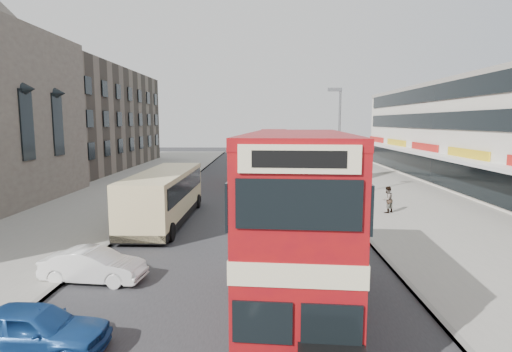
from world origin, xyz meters
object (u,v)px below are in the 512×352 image
(street_lamp, at_px, (338,135))
(car_left_near, at_px, (33,329))
(cyclist, at_px, (298,185))
(pedestrian_far, at_px, (336,168))
(bus_second, at_px, (274,157))
(pedestrian_near, at_px, (387,199))
(car_right_c, at_px, (303,168))
(bus_main, at_px, (297,227))
(coach, at_px, (165,195))
(car_left_front, at_px, (94,265))
(car_right_b, at_px, (316,182))
(car_right_a, at_px, (315,199))

(street_lamp, bearing_deg, car_left_near, -118.46)
(cyclist, bearing_deg, pedestrian_far, 59.91)
(bus_second, distance_m, pedestrian_near, 14.50)
(car_left_near, distance_m, car_right_c, 37.71)
(pedestrian_far, distance_m, cyclist, 11.34)
(bus_main, distance_m, pedestrian_near, 15.34)
(coach, relative_size, pedestrian_near, 6.15)
(car_left_front, distance_m, car_right_b, 22.65)
(car_right_a, bearing_deg, car_left_front, -41.22)
(car_left_front, xyz_separation_m, car_right_c, (10.59, 31.68, 0.00))
(car_left_near, bearing_deg, cyclist, -18.67)
(car_right_b, bearing_deg, bus_main, -9.15)
(coach, distance_m, cyclist, 12.56)
(car_left_near, bearing_deg, car_right_c, -13.86)
(coach, height_order, car_left_near, coach)
(car_right_b, distance_m, car_right_c, 11.64)
(street_lamp, bearing_deg, bus_main, -103.59)
(bus_second, bearing_deg, coach, 66.77)
(coach, bearing_deg, car_right_c, 66.65)
(coach, bearing_deg, bus_main, -60.21)
(car_left_front, relative_size, pedestrian_far, 2.36)
(coach, relative_size, car_left_near, 2.77)
(street_lamp, height_order, car_left_front, street_lamp)
(pedestrian_near, bearing_deg, car_right_a, -53.70)
(bus_second, bearing_deg, car_left_near, 77.69)
(coach, distance_m, car_left_near, 13.60)
(street_lamp, distance_m, pedestrian_near, 6.75)
(street_lamp, xyz_separation_m, car_right_c, (-0.98, 15.68, -4.18))
(street_lamp, bearing_deg, car_right_b, 104.23)
(street_lamp, xyz_separation_m, pedestrian_near, (2.17, -5.13, -3.80))
(car_right_b, height_order, cyclist, cyclist)
(car_right_a, relative_size, cyclist, 2.32)
(pedestrian_far, bearing_deg, bus_second, -158.54)
(bus_second, height_order, car_right_c, bus_second)
(coach, distance_m, car_right_b, 15.02)
(car_right_c, distance_m, pedestrian_near, 21.05)
(car_right_c, bearing_deg, bus_main, -10.64)
(car_left_front, height_order, car_right_b, car_right_b)
(bus_main, bearing_deg, coach, -56.20)
(street_lamp, distance_m, car_right_c, 16.26)
(car_right_c, bearing_deg, car_right_a, -8.04)
(bus_main, distance_m, car_left_front, 7.87)
(bus_second, relative_size, cyclist, 4.08)
(car_left_near, bearing_deg, car_right_a, -26.45)
(car_left_front, xyz_separation_m, car_right_b, (10.55, 20.04, 0.07))
(bus_second, bearing_deg, bus_main, 90.85)
(car_left_near, height_order, car_left_front, car_left_near)
(car_left_front, bearing_deg, car_left_near, -168.71)
(coach, xyz_separation_m, car_right_b, (10.07, 11.10, -0.93))
(car_right_a, distance_m, car_right_c, 19.47)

